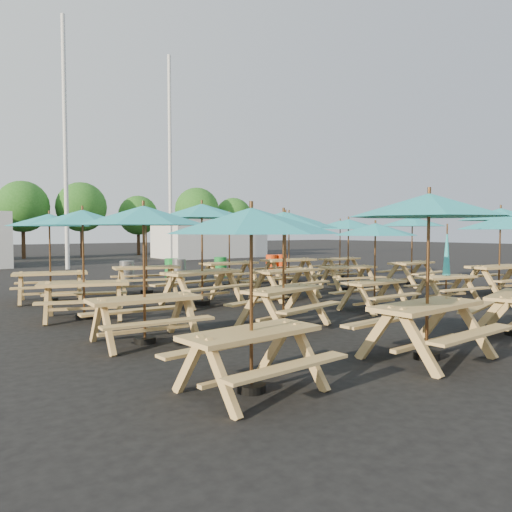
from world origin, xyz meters
TOP-DOWN VIEW (x-y plane):
  - ground at (0.00, 0.00)m, footprint 120.00×120.00m
  - picnic_unit_0 at (-5.59, -5.94)m, footprint 2.16×2.16m
  - picnic_unit_1 at (-5.55, -2.86)m, footprint 2.32×2.32m
  - picnic_unit_2 at (-5.63, 0.04)m, footprint 2.78×2.78m
  - picnic_unit_3 at (-5.53, 3.13)m, footprint 2.67×2.67m
  - picnic_unit_4 at (-2.66, -6.27)m, footprint 2.39×2.39m
  - picnic_unit_5 at (-2.76, -3.11)m, footprint 2.51×2.51m
  - picnic_unit_6 at (-2.60, 0.27)m, footprint 2.67×2.67m
  - picnic_unit_7 at (-2.79, 3.20)m, footprint 2.71×2.71m
  - picnic_unit_9 at (0.18, -2.91)m, footprint 1.94×1.94m
  - picnic_unit_10 at (-0.19, -0.10)m, footprint 2.43×2.43m
  - picnic_unit_11 at (0.16, 3.20)m, footprint 2.33×2.33m
  - picnic_unit_13 at (2.73, -3.14)m, footprint 1.83×1.67m
  - picnic_unit_14 at (2.61, 0.19)m, footprint 2.46×2.46m
  - picnic_unit_15 at (2.58, 3.01)m, footprint 2.51×2.51m
  - picnic_unit_17 at (5.32, -3.20)m, footprint 2.77×2.77m
  - picnic_unit_18 at (5.45, -0.10)m, footprint 2.39×2.39m
  - picnic_unit_19 at (5.57, 3.38)m, footprint 2.29×2.29m
  - waste_bin_0 at (-2.20, 6.16)m, footprint 0.50×0.50m
  - waste_bin_1 at (-0.25, 6.58)m, footprint 0.50×0.50m
  - waste_bin_2 at (-0.19, 6.10)m, footprint 0.50×0.50m
  - waste_bin_3 at (1.80, 6.32)m, footprint 0.50×0.50m
  - waste_bin_4 at (4.55, 6.48)m, footprint 0.50×0.50m
  - waste_bin_5 at (5.01, 6.39)m, footprint 0.50×0.50m
  - mast_0 at (-2.00, 14.00)m, footprint 0.20×0.20m
  - mast_1 at (4.50, 16.00)m, footprint 0.20×0.20m
  - event_tent_1 at (9.00, 19.00)m, footprint 7.00×4.00m
  - tree_3 at (-1.75, 24.72)m, footprint 3.36×3.36m
  - tree_4 at (1.90, 24.26)m, footprint 3.41×3.41m
  - tree_5 at (6.22, 24.67)m, footprint 2.94×2.94m
  - tree_6 at (10.23, 22.90)m, footprint 3.38×3.38m
  - tree_7 at (13.63, 22.92)m, footprint 2.95×2.95m

SIDE VIEW (x-z plane):
  - ground at x=0.00m, z-range 0.00..0.00m
  - waste_bin_0 at x=-2.20m, z-range 0.00..0.80m
  - waste_bin_1 at x=-0.25m, z-range 0.00..0.80m
  - waste_bin_2 at x=-0.19m, z-range 0.00..0.80m
  - waste_bin_3 at x=1.80m, z-range 0.00..0.80m
  - waste_bin_4 at x=4.55m, z-range 0.00..0.80m
  - waste_bin_5 at x=5.01m, z-range 0.00..0.80m
  - picnic_unit_13 at x=2.73m, z-range -0.18..1.87m
  - event_tent_1 at x=9.00m, z-range 0.00..2.60m
  - picnic_unit_9 at x=0.18m, z-range 0.76..2.83m
  - picnic_unit_0 at x=-5.59m, z-range 0.80..2.96m
  - picnic_unit_14 at x=2.61m, z-range 0.83..3.07m
  - picnic_unit_5 at x=-2.76m, z-range 0.83..3.09m
  - picnic_unit_19 at x=5.57m, z-range 0.84..3.12m
  - picnic_unit_1 at x=-5.55m, z-range 0.85..3.16m
  - picnic_unit_3 at x=-5.53m, z-range 0.86..3.19m
  - picnic_unit_2 at x=-5.63m, z-range 0.86..3.19m
  - picnic_unit_18 at x=5.45m, z-range 0.87..3.24m
  - picnic_unit_10 at x=-0.19m, z-range 0.88..3.26m
  - picnic_unit_7 at x=-2.79m, z-range 0.89..3.30m
  - picnic_unit_4 at x=-2.66m, z-range 0.90..3.34m
  - picnic_unit_11 at x=0.16m, z-range 0.90..3.34m
  - picnic_unit_15 at x=2.58m, z-range 0.93..3.46m
  - picnic_unit_17 at x=5.32m, z-range 0.94..3.48m
  - picnic_unit_6 at x=-2.60m, z-range 0.95..3.51m
  - tree_5 at x=6.22m, z-range 0.75..5.20m
  - tree_7 at x=13.63m, z-range 0.75..5.23m
  - tree_3 at x=-1.75m, z-range 0.86..5.95m
  - tree_6 at x=10.23m, z-range 0.86..5.99m
  - tree_4 at x=1.90m, z-range 0.87..6.04m
  - mast_0 at x=-2.00m, z-range 0.00..12.00m
  - mast_1 at x=4.50m, z-range 0.00..12.00m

